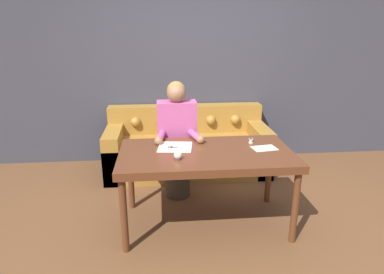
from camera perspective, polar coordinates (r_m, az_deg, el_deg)
ground_plane at (r=3.38m, az=3.42°, el=-14.75°), size 16.00×16.00×0.00m
wall_back at (r=4.73m, az=0.23°, el=11.60°), size 8.00×0.06×2.60m
dining_table at (r=3.14m, az=2.37°, el=-3.61°), size 1.58×0.86×0.74m
couch at (r=4.52m, az=-0.81°, el=-1.84°), size 2.07×0.88×0.81m
person at (r=3.68m, az=-2.51°, el=-0.65°), size 0.49×0.56×1.29m
pattern_paper_main at (r=3.22m, az=-2.84°, el=-1.66°), size 0.35×0.34×0.00m
pattern_paper_offcut at (r=3.25m, az=11.97°, el=-1.84°), size 0.24×0.19×0.00m
scissors at (r=3.21m, az=-2.83°, el=-1.75°), size 0.22×0.09×0.01m
thread_spool at (r=3.38m, az=9.79°, el=-0.61°), size 0.04×0.04×0.05m
pin_cushion at (r=2.92m, az=-2.36°, el=-3.12°), size 0.07×0.07×0.07m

